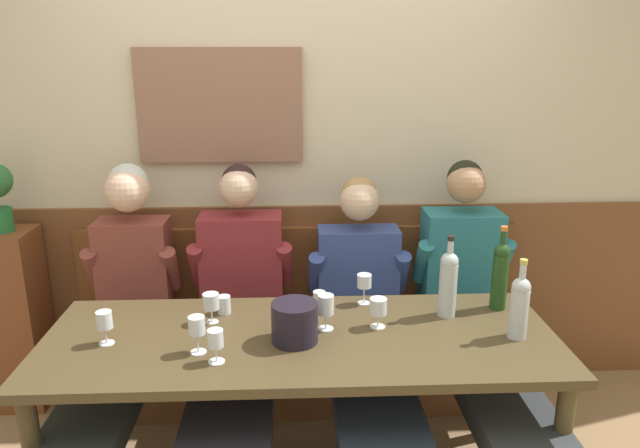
{
  "coord_description": "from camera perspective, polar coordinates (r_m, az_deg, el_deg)",
  "views": [
    {
      "loc": [
        -0.02,
        -2.09,
        1.87
      ],
      "look_at": [
        0.09,
        0.44,
        1.12
      ],
      "focal_mm": 33.29,
      "sensor_mm": 36.0,
      "label": 1
    }
  ],
  "objects": [
    {
      "name": "person_center_right_seat",
      "position": [
        2.86,
        -7.93,
        -9.42
      ],
      "size": [
        0.52,
        1.26,
        1.32
      ],
      "color": "#37272E",
      "rests_on": "ground"
    },
    {
      "name": "ice_bucket",
      "position": [
        2.41,
        -2.45,
        -9.42
      ],
      "size": [
        0.19,
        0.19,
        0.16
      ],
      "primitive_type": "cylinder",
      "color": "black",
      "rests_on": "dining_table"
    },
    {
      "name": "wine_glass_mid_left",
      "position": [
        2.49,
        0.56,
        -7.95
      ],
      "size": [
        0.07,
        0.07,
        0.15
      ],
      "color": "silver",
      "rests_on": "dining_table"
    },
    {
      "name": "wine_glass_mid_right",
      "position": [
        2.53,
        5.62,
        -8.05
      ],
      "size": [
        0.07,
        0.07,
        0.13
      ],
      "color": "silver",
      "rests_on": "dining_table"
    },
    {
      "name": "person_left_seat",
      "position": [
        2.96,
        -18.67,
        -8.56
      ],
      "size": [
        0.46,
        1.27,
        1.33
      ],
      "color": "#2E2E3E",
      "rests_on": "ground"
    },
    {
      "name": "wine_glass_near_bucket",
      "position": [
        2.74,
        4.27,
        -5.63
      ],
      "size": [
        0.07,
        0.07,
        0.14
      ],
      "color": "silver",
      "rests_on": "dining_table"
    },
    {
      "name": "wine_glass_left_end",
      "position": [
        2.53,
        -20.01,
        -8.84
      ],
      "size": [
        0.06,
        0.06,
        0.14
      ],
      "color": "silver",
      "rests_on": "dining_table"
    },
    {
      "name": "wine_glass_by_bottle",
      "position": [
        2.6,
        -10.43,
        -7.39
      ],
      "size": [
        0.07,
        0.07,
        0.13
      ],
      "color": "silver",
      "rests_on": "dining_table"
    },
    {
      "name": "person_right_seat",
      "position": [
        2.98,
        14.79,
        -8.37
      ],
      "size": [
        0.5,
        1.27,
        1.33
      ],
      "color": "#282831",
      "rests_on": "ground"
    },
    {
      "name": "wine_bottle_clear_water",
      "position": [
        2.78,
        16.93,
        -4.57
      ],
      "size": [
        0.07,
        0.07,
        0.39
      ],
      "color": "#1E4018",
      "rests_on": "dining_table"
    },
    {
      "name": "wood_wainscot_panel",
      "position": [
        3.4,
        -2.06,
        -6.86
      ],
      "size": [
        6.8,
        0.03,
        1.05
      ],
      "primitive_type": "cube",
      "color": "brown",
      "rests_on": "ground"
    },
    {
      "name": "wine_glass_right_end",
      "position": [
        2.29,
        -10.01,
        -10.99
      ],
      "size": [
        0.06,
        0.06,
        0.13
      ],
      "color": "silver",
      "rests_on": "dining_table"
    },
    {
      "name": "person_center_left_seat",
      "position": [
        2.85,
        4.41,
        -10.12
      ],
      "size": [
        0.52,
        1.26,
        1.25
      ],
      "color": "#352C42",
      "rests_on": "ground"
    },
    {
      "name": "wine_bottle_green_tall",
      "position": [
        2.66,
        12.22,
        -5.45
      ],
      "size": [
        0.08,
        0.08,
        0.37
      ],
      "color": "#B2C0BF",
      "rests_on": "dining_table"
    },
    {
      "name": "dining_table",
      "position": [
        2.53,
        -1.85,
        -12.32
      ],
      "size": [
        2.11,
        0.79,
        0.74
      ],
      "color": "#483A22",
      "rests_on": "ground"
    },
    {
      "name": "corner_pedestal",
      "position": [
        3.58,
        -27.19,
        -8.17
      ],
      "size": [
        0.28,
        0.28,
        0.98
      ],
      "primitive_type": "cube",
      "color": "brown",
      "rests_on": "ground"
    },
    {
      "name": "wall_bench",
      "position": [
        3.32,
        -1.97,
        -12.17
      ],
      "size": [
        2.41,
        0.42,
        0.94
      ],
      "color": "brown",
      "rests_on": "ground"
    },
    {
      "name": "wine_bottle_amber_mid",
      "position": [
        2.54,
        18.62,
        -7.4
      ],
      "size": [
        0.08,
        0.08,
        0.34
      ],
      "color": "#B6C3C0",
      "rests_on": "dining_table"
    },
    {
      "name": "water_tumbler_right",
      "position": [
        2.72,
        -0.07,
        -7.28
      ],
      "size": [
        0.06,
        0.06,
        0.08
      ],
      "primitive_type": "cylinder",
      "color": "silver",
      "rests_on": "dining_table"
    },
    {
      "name": "room_wall_back",
      "position": [
        3.21,
        -2.32,
        8.05
      ],
      "size": [
        6.8,
        0.12,
        2.8
      ],
      "color": "beige",
      "rests_on": "ground"
    },
    {
      "name": "wine_glass_center_rear",
      "position": [
        2.36,
        -11.75,
        -9.71
      ],
      "size": [
        0.06,
        0.06,
        0.15
      ],
      "color": "silver",
      "rests_on": "dining_table"
    },
    {
      "name": "water_tumbler_center",
      "position": [
        2.7,
        -9.21,
        -7.66
      ],
      "size": [
        0.06,
        0.06,
        0.08
      ],
      "primitive_type": "cylinder",
      "color": "silver",
      "rests_on": "dining_table"
    }
  ]
}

